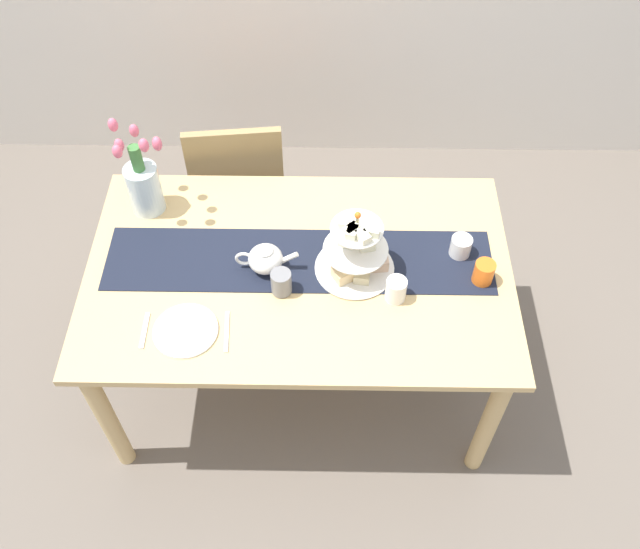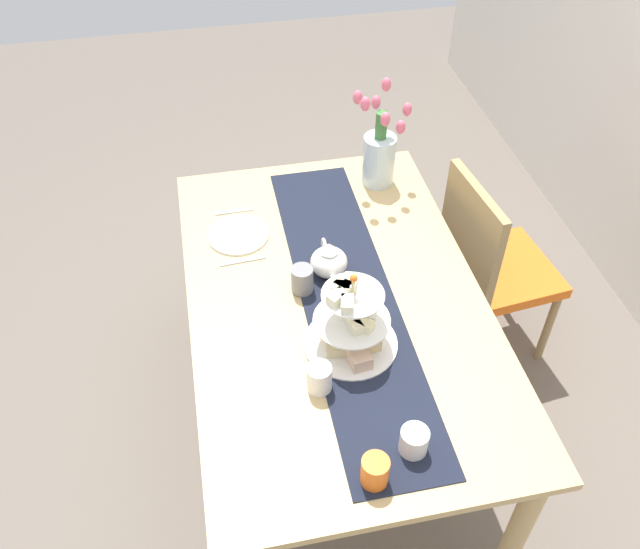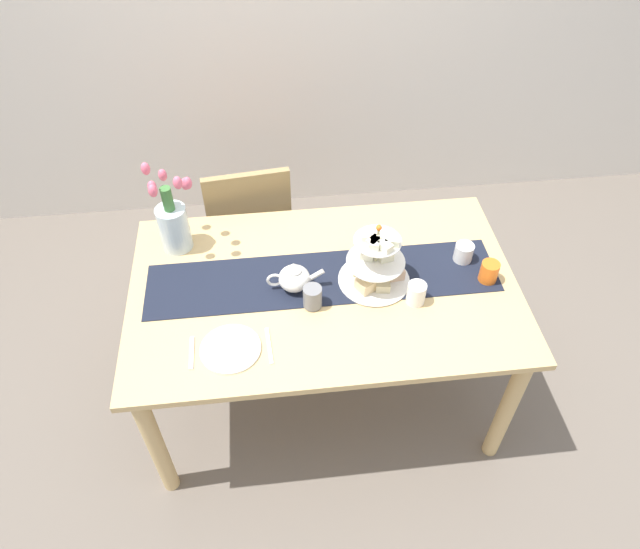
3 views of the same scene
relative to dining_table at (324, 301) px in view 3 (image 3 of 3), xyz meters
The scene contains 15 objects.
ground_plane 0.66m from the dining_table, ahead, with size 8.00×8.00×0.00m, color #6B6056.
room_wall_rear 1.72m from the dining_table, 90.00° to the left, with size 6.00×0.08×2.60m, color silver.
dining_table is the anchor object (origin of this frame).
chair_left 0.81m from the dining_table, 113.36° to the left, with size 0.46×0.46×0.91m.
table_runner 0.11m from the dining_table, 90.00° to the left, with size 1.47×0.31×0.00m, color black.
tiered_cake_stand 0.29m from the dining_table, ahead, with size 0.30×0.30×0.30m.
teapot 0.20m from the dining_table, behind, with size 0.24×0.13×0.14m.
tulip_vase 0.73m from the dining_table, 153.28° to the left, with size 0.19×0.23×0.44m.
cream_jug 0.64m from the dining_table, ahead, with size 0.08×0.08×0.09m, color white.
dinner_plate_left 0.50m from the dining_table, 143.14° to the right, with size 0.23×0.23×0.01m, color white.
fork_left 0.62m from the dining_table, 151.37° to the right, with size 0.02×0.15×0.01m, color silver.
knife_left 0.39m from the dining_table, 129.89° to the right, with size 0.01×0.17×0.01m, color silver.
mug_grey 0.20m from the dining_table, 118.91° to the right, with size 0.08×0.08×0.10m, color slate.
mug_white_text 0.41m from the dining_table, 20.21° to the right, with size 0.08×0.08×0.10m, color white.
mug_orange 0.70m from the dining_table, ahead, with size 0.08×0.08×0.10m, color orange.
Camera 3 is at (-0.20, -1.62, 2.52)m, focal length 32.35 mm.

